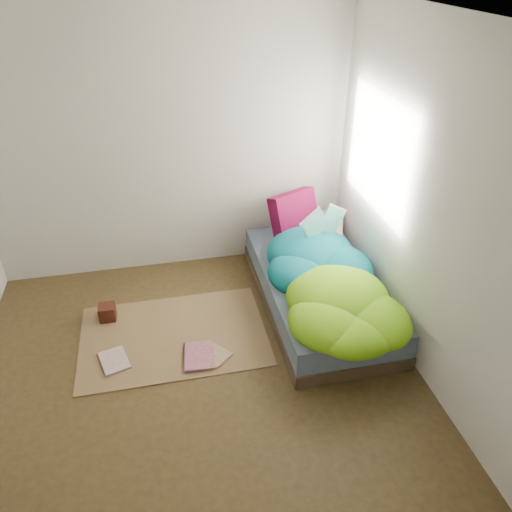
# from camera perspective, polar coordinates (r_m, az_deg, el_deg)

# --- Properties ---
(ground) EXTENTS (3.50, 3.50, 0.00)m
(ground) POSITION_cam_1_polar(r_m,az_deg,el_deg) (4.10, -6.65, -13.74)
(ground) COLOR #3F3018
(ground) RESTS_ON ground
(room_walls) EXTENTS (3.54, 3.54, 2.62)m
(room_walls) POSITION_cam_1_polar(r_m,az_deg,el_deg) (3.15, -8.28, 7.40)
(room_walls) COLOR beige
(room_walls) RESTS_ON ground
(bed) EXTENTS (1.00, 2.00, 0.34)m
(bed) POSITION_cam_1_polar(r_m,az_deg,el_deg) (4.72, 7.08, -3.85)
(bed) COLOR #3D3121
(bed) RESTS_ON ground
(duvet) EXTENTS (0.96, 1.84, 0.34)m
(duvet) POSITION_cam_1_polar(r_m,az_deg,el_deg) (4.36, 8.27, -1.89)
(duvet) COLOR #08627B
(duvet) RESTS_ON bed
(rug) EXTENTS (1.60, 1.10, 0.01)m
(rug) POSITION_cam_1_polar(r_m,az_deg,el_deg) (4.49, -9.38, -8.94)
(rug) COLOR brown
(rug) RESTS_ON ground
(pillow_floral) EXTENTS (0.74, 0.61, 0.14)m
(pillow_floral) POSITION_cam_1_polar(r_m,az_deg,el_deg) (5.24, 6.35, 3.29)
(pillow_floral) COLOR beige
(pillow_floral) RESTS_ON bed
(pillow_magenta) EXTENTS (0.51, 0.35, 0.49)m
(pillow_magenta) POSITION_cam_1_polar(r_m,az_deg,el_deg) (5.06, 4.41, 4.56)
(pillow_magenta) COLOR #4D0519
(pillow_magenta) RESTS_ON bed
(open_book) EXTENTS (0.43, 0.22, 0.25)m
(open_book) POSITION_cam_1_polar(r_m,az_deg,el_deg) (4.67, 7.84, 4.91)
(open_book) COLOR #2C8935
(open_book) RESTS_ON duvet
(wooden_box) EXTENTS (0.15, 0.15, 0.14)m
(wooden_box) POSITION_cam_1_polar(r_m,az_deg,el_deg) (4.75, -16.62, -6.18)
(wooden_box) COLOR #33130B
(wooden_box) RESTS_ON rug
(floor_book_a) EXTENTS (0.28, 0.33, 0.02)m
(floor_book_a) POSITION_cam_1_polar(r_m,az_deg,el_deg) (4.33, -17.23, -11.81)
(floor_book_a) COLOR beige
(floor_book_a) RESTS_ON rug
(floor_book_b) EXTENTS (0.27, 0.35, 0.03)m
(floor_book_b) POSITION_cam_1_polar(r_m,az_deg,el_deg) (4.24, -8.20, -11.41)
(floor_book_b) COLOR #CC7697
(floor_book_b) RESTS_ON rug
(floor_book_c) EXTENTS (0.34, 0.35, 0.02)m
(floor_book_c) POSITION_cam_1_polar(r_m,az_deg,el_deg) (4.20, -5.92, -11.85)
(floor_book_c) COLOR tan
(floor_book_c) RESTS_ON rug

